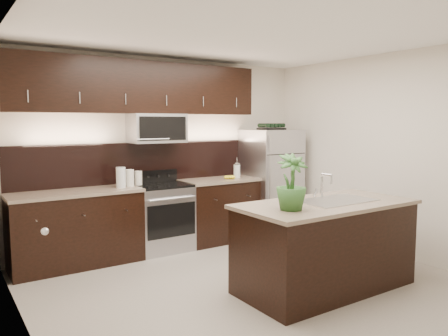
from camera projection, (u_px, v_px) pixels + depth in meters
name	position (u px, v px, depth m)	size (l,w,h in m)	color
ground	(249.00, 283.00, 4.86)	(4.50, 4.50, 0.00)	gray
room_walls	(243.00, 131.00, 4.59)	(4.52, 4.02, 2.71)	beige
counter_run	(148.00, 219.00, 5.96)	(3.51, 0.65, 0.94)	black
upper_fixtures	(143.00, 96.00, 5.92)	(3.49, 0.40, 1.66)	black
island	(325.00, 245.00, 4.67)	(1.96, 0.96, 0.94)	black
sink_faucet	(335.00, 199.00, 4.71)	(0.84, 0.50, 0.28)	silver
refrigerator	(271.00, 181.00, 7.04)	(0.80, 0.72, 1.66)	#B2B2B7
wine_rack	(271.00, 127.00, 6.95)	(0.41, 0.25, 0.10)	black
plant	(291.00, 182.00, 4.19)	(0.30, 0.30, 0.54)	#2A5622
canisters	(128.00, 178.00, 5.73)	(0.39, 0.20, 0.27)	silver
french_press	(237.00, 170.00, 6.66)	(0.11, 0.11, 0.30)	silver
bananas	(226.00, 177.00, 6.52)	(0.18, 0.14, 0.06)	yellow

